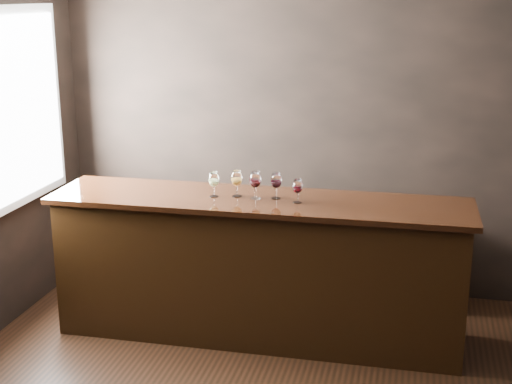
% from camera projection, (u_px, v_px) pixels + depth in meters
% --- Properties ---
extents(room_shell, '(5.02, 4.52, 2.81)m').
position_uv_depth(room_shell, '(256.00, 138.00, 4.22)').
color(room_shell, black).
rests_on(room_shell, ground).
extents(bar_counter, '(3.12, 0.72, 1.09)m').
position_uv_depth(bar_counter, '(259.00, 270.00, 5.57)').
color(bar_counter, black).
rests_on(bar_counter, ground).
extents(bar_top, '(3.23, 0.80, 0.04)m').
position_uv_depth(bar_top, '(259.00, 201.00, 5.42)').
color(bar_top, black).
rests_on(bar_top, bar_counter).
extents(back_bar_shelf, '(2.13, 0.40, 0.77)m').
position_uv_depth(back_bar_shelf, '(309.00, 253.00, 6.39)').
color(back_bar_shelf, black).
rests_on(back_bar_shelf, ground).
extents(glass_white, '(0.08, 0.08, 0.20)m').
position_uv_depth(glass_white, '(214.00, 180.00, 5.43)').
color(glass_white, white).
rests_on(glass_white, bar_top).
extents(glass_amber, '(0.09, 0.09, 0.21)m').
position_uv_depth(glass_amber, '(237.00, 179.00, 5.43)').
color(glass_amber, white).
rests_on(glass_amber, bar_top).
extents(glass_red_a, '(0.09, 0.09, 0.21)m').
position_uv_depth(glass_red_a, '(255.00, 180.00, 5.37)').
color(glass_red_a, white).
rests_on(glass_red_a, bar_top).
extents(glass_red_b, '(0.08, 0.08, 0.20)m').
position_uv_depth(glass_red_b, '(276.00, 181.00, 5.38)').
color(glass_red_b, white).
rests_on(glass_red_b, bar_top).
extents(glass_red_c, '(0.08, 0.08, 0.18)m').
position_uv_depth(glass_red_c, '(298.00, 187.00, 5.27)').
color(glass_red_c, white).
rests_on(glass_red_c, bar_top).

